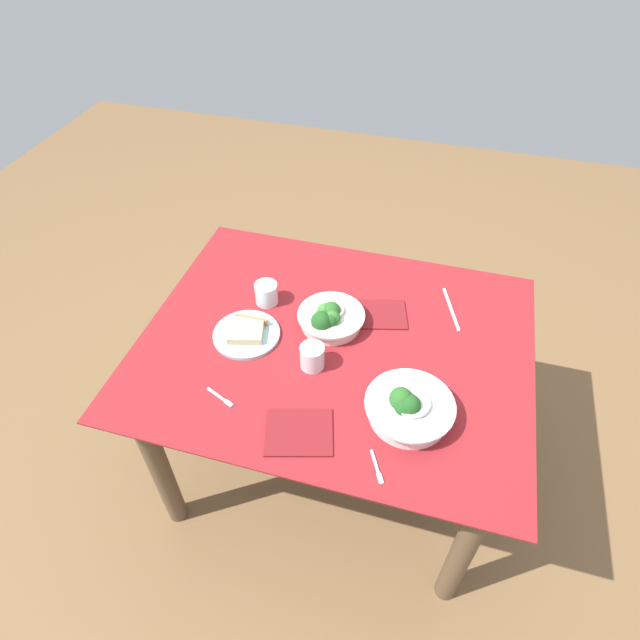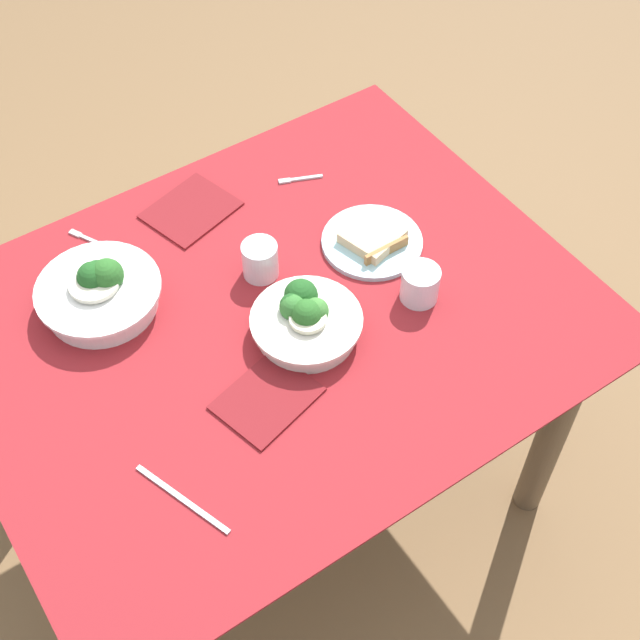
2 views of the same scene
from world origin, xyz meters
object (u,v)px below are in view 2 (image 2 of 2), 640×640
Objects in this scene: bread_side_plate at (373,240)px; fork_by_near_bowl at (87,238)px; fork_by_far_bowl at (298,179)px; napkin_folded_upper at (267,398)px; table_knife_left at (182,499)px; broccoli_bowl_near at (305,319)px; broccoli_bowl_far at (100,292)px; napkin_folded_lower at (191,210)px; water_glass_side at (260,260)px; water_glass_center at (420,284)px.

bread_side_plate is 0.62m from fork_by_near_bowl.
bread_side_plate is at bearing 117.45° from fork_by_far_bowl.
fork_by_far_bowl is 0.55× the size of napkin_folded_upper.
fork_by_far_bowl is 0.47× the size of table_knife_left.
broccoli_bowl_near reaches higher than napkin_folded_upper.
napkin_folded_upper reaches higher than fork_by_near_bowl.
fork_by_far_bowl is 0.83m from table_knife_left.
bread_side_plate is at bearing -17.33° from broccoli_bowl_far.
broccoli_bowl_far is 0.48m from table_knife_left.
napkin_folded_upper is 0.97× the size of napkin_folded_lower.
table_knife_left is at bearing -136.39° from water_glass_side.
table_knife_left is 1.18× the size of napkin_folded_upper.
broccoli_bowl_near is 0.42m from table_knife_left.
water_glass_side reaches higher than napkin_folded_upper.
broccoli_bowl_near is at bearing 32.79° from napkin_folded_upper.
napkin_folded_upper is at bearing -68.18° from broccoli_bowl_far.
water_glass_center is at bearing 82.47° from table_knife_left.
bread_side_plate is at bearing 24.81° from broccoli_bowl_near.
broccoli_bowl_near is 0.42m from napkin_folded_lower.
broccoli_bowl_near is at bearing -43.51° from broccoli_bowl_far.
table_knife_left is at bearing -167.89° from water_glass_center.
water_glass_side is at bearing -19.20° from broccoli_bowl_far.
table_knife_left is at bearing -154.15° from bread_side_plate.
broccoli_bowl_far is at bearing 162.67° from bread_side_plate.
water_glass_center is at bearing 114.48° from fork_by_far_bowl.
table_knife_left is at bearing -157.94° from napkin_folded_upper.
bread_side_plate is at bearing 87.24° from water_glass_center.
broccoli_bowl_far is at bearing 111.82° from napkin_folded_upper.
fork_by_far_bowl is (0.22, 0.19, -0.04)m from water_glass_side.
water_glass_side is at bearing 60.36° from napkin_folded_upper.
broccoli_bowl_far is 1.37× the size of napkin_folded_lower.
fork_by_far_bowl is (-0.02, 0.26, -0.01)m from bread_side_plate.
fork_by_far_bowl is 0.60m from napkin_folded_upper.
broccoli_bowl_near reaches higher than water_glass_side.
napkin_folded_lower is at bearing 76.59° from napkin_folded_upper.
fork_by_near_bowl is at bearing 100.44° from napkin_folded_upper.
fork_by_near_bowl is at bearing 167.51° from napkin_folded_lower.
table_knife_left is at bearing 65.60° from fork_by_far_bowl.
napkin_folded_lower is at bearing 93.45° from broccoli_bowl_near.
broccoli_bowl_far reaches higher than table_knife_left.
napkin_folded_upper reaches higher than table_knife_left.
broccoli_bowl_near is (0.30, -0.29, -0.00)m from broccoli_bowl_far.
water_glass_side is 0.30m from fork_by_far_bowl.
napkin_folded_lower is (-0.27, 0.48, -0.03)m from water_glass_center.
fork_by_near_bowl is at bearing 149.64° from table_knife_left.
broccoli_bowl_far is 3.21× the size of water_glass_center.
bread_side_plate is at bearing -152.64° from fork_by_near_bowl.
water_glass_center is 0.72m from fork_by_near_bowl.
napkin_folded_lower is (-0.03, 0.24, -0.04)m from water_glass_side.
table_knife_left is 0.25m from napkin_folded_upper.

